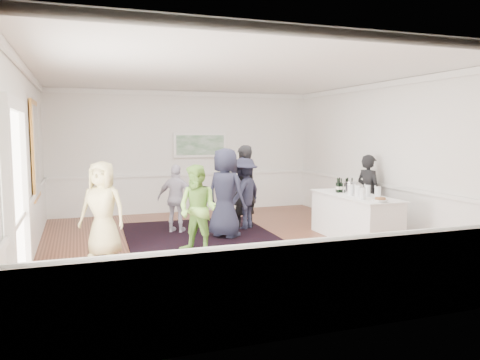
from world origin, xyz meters
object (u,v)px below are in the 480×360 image
object	(u,v)px
bartender	(368,193)
guest_lilac	(177,199)
guest_tan	(103,209)
ice_bucket	(351,188)
guest_green	(198,209)
serving_table	(355,217)
nut_bowl	(380,200)
guest_navy	(225,193)
guest_dark_a	(244,193)
guest_dark_b	(243,187)

from	to	relation	value
bartender	guest_lilac	distance (m)	4.12
guest_tan	ice_bucket	world-z (taller)	guest_tan
ice_bucket	guest_green	bearing A→B (deg)	-176.79
serving_table	guest_green	bearing A→B (deg)	179.89
guest_tan	nut_bowl	world-z (taller)	guest_tan
ice_bucket	nut_bowl	xyz separation A→B (m)	(-0.10, -1.11, -0.08)
serving_table	guest_green	size ratio (longest dim) A/B	1.41
guest_lilac	guest_navy	size ratio (longest dim) A/B	0.80
serving_table	guest_lilac	xyz separation A→B (m)	(-3.22, 1.79, 0.28)
bartender	ice_bucket	xyz separation A→B (m)	(-0.73, -0.45, 0.18)
guest_tan	bartender	bearing A→B (deg)	30.96
guest_green	nut_bowl	size ratio (longest dim) A/B	5.75
serving_table	guest_lilac	bearing A→B (deg)	150.97
guest_lilac	guest_green	bearing A→B (deg)	120.30
serving_table	guest_dark_a	bearing A→B (deg)	136.30
guest_lilac	guest_dark_b	world-z (taller)	guest_dark_b
guest_tan	guest_navy	world-z (taller)	guest_navy
guest_tan	guest_lilac	distance (m)	2.17
guest_dark_b	nut_bowl	xyz separation A→B (m)	(1.65, -2.65, 0.01)
nut_bowl	guest_lilac	bearing A→B (deg)	139.11
guest_dark_a	ice_bucket	world-z (taller)	guest_dark_a
bartender	ice_bucket	distance (m)	0.87
guest_lilac	guest_dark_a	distance (m)	1.49
guest_green	guest_navy	size ratio (longest dim) A/B	0.86
bartender	guest_green	bearing A→B (deg)	84.62
serving_table	ice_bucket	bearing A→B (deg)	85.61
guest_tan	guest_lilac	xyz separation A→B (m)	(1.58, 1.49, -0.10)
guest_dark_b	guest_green	bearing A→B (deg)	30.60
serving_table	guest_dark_a	size ratio (longest dim) A/B	1.39
guest_green	guest_lilac	distance (m)	1.78
guest_green	ice_bucket	xyz separation A→B (m)	(3.22, 0.18, 0.22)
guest_tan	guest_green	distance (m)	1.62
guest_green	guest_dark_a	distance (m)	2.21
guest_dark_a	guest_dark_b	distance (m)	0.15
serving_table	guest_dark_b	size ratio (longest dim) A/B	1.19
guest_lilac	guest_navy	xyz separation A→B (m)	(0.85, -0.75, 0.18)
ice_bucket	nut_bowl	size ratio (longest dim) A/B	0.95
serving_table	guest_tan	xyz separation A→B (m)	(-4.80, 0.30, 0.38)
guest_dark_a	guest_tan	bearing A→B (deg)	-14.57
guest_tan	guest_dark_a	bearing A→B (deg)	51.50
guest_lilac	guest_navy	distance (m)	1.15
bartender	guest_dark_a	size ratio (longest dim) A/B	1.04
guest_green	guest_dark_b	distance (m)	2.26
nut_bowl	ice_bucket	bearing A→B (deg)	84.83
guest_dark_a	serving_table	bearing A→B (deg)	97.73
guest_tan	serving_table	bearing A→B (deg)	23.95
guest_tan	guest_dark_a	distance (m)	3.35
serving_table	nut_bowl	bearing A→B (deg)	-95.33
guest_tan	guest_dark_b	xyz separation A→B (m)	(3.06, 1.43, 0.10)
ice_bucket	guest_dark_b	bearing A→B (deg)	138.73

